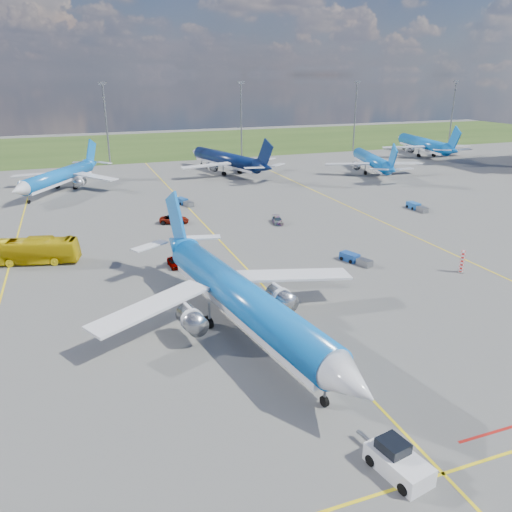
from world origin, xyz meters
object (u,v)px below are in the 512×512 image
object	(u,v)px
service_car_c	(278,220)
baggage_tug_e	(416,207)
pushback_tug	(397,461)
apron_bus	(30,251)
bg_jet_ene	(422,156)
bg_jet_nnw	(61,191)
bg_jet_ne	(371,173)
service_car_a	(174,262)
bg_jet_n	(226,173)
warning_post	(462,262)
service_car_b	(174,219)
baggage_tug_c	(184,202)
baggage_tug_w	(355,259)
main_airliner	(243,332)

from	to	relation	value
service_car_c	baggage_tug_e	size ratio (longest dim) A/B	0.74
pushback_tug	apron_bus	size ratio (longest dim) A/B	0.48
bg_jet_ene	service_car_c	xyz separation A→B (m)	(-73.56, -55.94, 0.57)
bg_jet_nnw	bg_jet_ne	world-z (taller)	bg_jet_ne
service_car_a	bg_jet_nnw	bearing A→B (deg)	102.37
baggage_tug_e	bg_jet_n	bearing A→B (deg)	116.09
warning_post	bg_jet_ne	xyz separation A→B (m)	(27.81, 65.31, -1.50)
bg_jet_nnw	baggage_tug_e	distance (m)	76.40
pushback_tug	service_car_c	world-z (taller)	pushback_tug
pushback_tug	service_car_a	bearing A→B (deg)	87.52
service_car_b	service_car_c	xyz separation A→B (m)	(16.94, -6.28, -0.13)
service_car_a	bg_jet_ne	bearing A→B (deg)	36.40
service_car_c	baggage_tug_c	size ratio (longest dim) A/B	0.74
apron_bus	service_car_c	xyz separation A→B (m)	(39.30, 6.39, -1.21)
service_car_c	baggage_tug_w	bearing A→B (deg)	-70.82
apron_bus	baggage_tug_e	world-z (taller)	apron_bus
main_airliner	baggage_tug_c	world-z (taller)	main_airliner
warning_post	service_car_c	size ratio (longest dim) A/B	0.76
bg_jet_nnw	baggage_tug_c	size ratio (longest dim) A/B	6.68
bg_jet_ne	baggage_tug_w	xyz separation A→B (m)	(-39.01, -57.26, 0.52)
bg_jet_n	service_car_c	bearing A→B (deg)	67.97
service_car_a	baggage_tug_c	bearing A→B (deg)	73.11
bg_jet_n	bg_jet_ne	distance (m)	38.31
baggage_tug_c	bg_jet_nnw	bearing A→B (deg)	118.84
service_car_a	baggage_tug_e	xyz separation A→B (m)	(49.87, 14.03, -0.06)
bg_jet_nnw	bg_jet_ne	bearing A→B (deg)	26.73
bg_jet_nnw	baggage_tug_c	world-z (taller)	bg_jet_nnw
main_airliner	service_car_b	bearing A→B (deg)	78.96
warning_post	baggage_tug_e	distance (m)	32.68
service_car_c	baggage_tug_w	world-z (taller)	service_car_c
service_car_a	baggage_tug_c	world-z (taller)	service_car_a
bg_jet_ne	main_airliner	world-z (taller)	main_airliner
apron_bus	pushback_tug	bearing A→B (deg)	-139.74
warning_post	service_car_b	size ratio (longest dim) A/B	0.59
bg_jet_ne	service_car_a	distance (m)	80.42
baggage_tug_e	apron_bus	bearing A→B (deg)	-174.24
bg_jet_ene	bg_jet_nnw	bearing A→B (deg)	18.58
bg_jet_ne	baggage_tug_w	world-z (taller)	bg_jet_ne
warning_post	baggage_tug_w	distance (m)	13.82
warning_post	baggage_tug_e	xyz separation A→B (m)	(14.92, 29.06, -0.94)
pushback_tug	service_car_b	distance (m)	62.63
main_airliner	bg_jet_n	bearing A→B (deg)	64.96
baggage_tug_w	baggage_tug_c	distance (m)	43.16
baggage_tug_w	baggage_tug_c	size ratio (longest dim) A/B	0.95
main_airliner	baggage_tug_e	bearing A→B (deg)	27.15
pushback_tug	service_car_a	xyz separation A→B (m)	(-6.20, 41.77, -0.20)
warning_post	bg_jet_ne	distance (m)	71.00
service_car_b	service_car_c	bearing A→B (deg)	-93.24
pushback_tug	apron_bus	world-z (taller)	apron_bus
main_airliner	apron_bus	distance (m)	35.55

